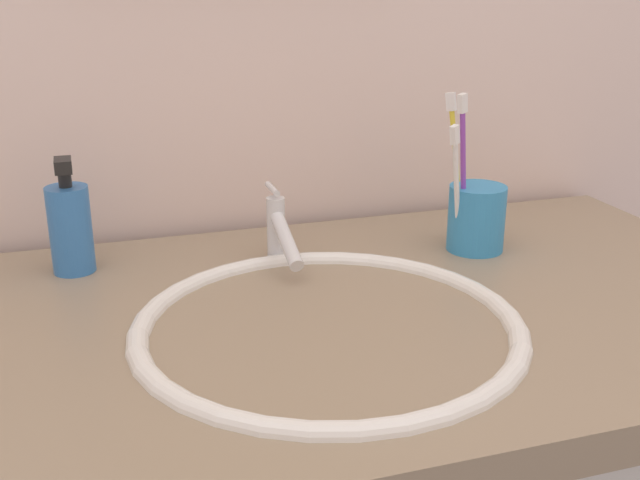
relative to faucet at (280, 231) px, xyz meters
name	(u,v)px	position (x,y,z in m)	size (l,w,h in m)	color
sink_basin	(328,362)	(0.00, -0.20, -0.09)	(0.43, 0.43, 0.12)	white
faucet	(280,231)	(0.00, 0.00, 0.00)	(0.02, 0.14, 0.10)	silver
toothbrush_cup	(476,218)	(0.27, -0.03, 0.00)	(0.08, 0.08, 0.09)	#338CCC
toothbrush_white	(456,181)	(0.23, -0.04, 0.06)	(0.04, 0.03, 0.17)	white
toothbrush_yellow	(456,159)	(0.25, 0.00, 0.08)	(0.03, 0.03, 0.20)	yellow
toothbrush_purple	(463,164)	(0.24, -0.03, 0.08)	(0.03, 0.02, 0.21)	purple
soap_dispenser	(70,227)	(-0.26, 0.05, 0.01)	(0.05, 0.06, 0.15)	#3372BF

